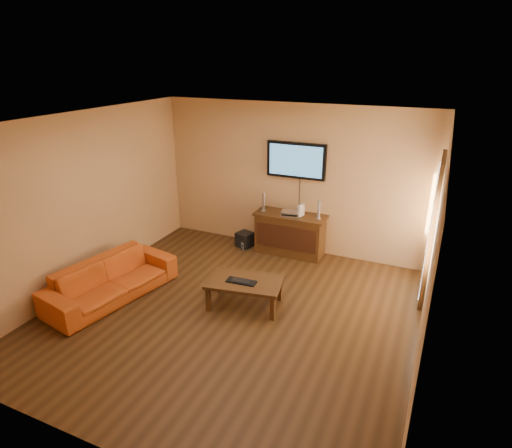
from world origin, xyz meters
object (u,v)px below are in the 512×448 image
Objects in this scene: coffee_table at (245,284)px; sofa at (110,274)px; television at (296,160)px; speaker_right at (319,211)px; media_console at (290,234)px; bottle at (242,247)px; speaker_left at (264,203)px; av_receiver at (290,213)px; subwoofer at (245,239)px; game_console at (301,210)px; keyboard at (241,281)px.

sofa reaches higher than coffee_table.
television is 3.28× the size of speaker_right.
bottle is at bearing -161.49° from media_console.
sofa is 5.59× the size of speaker_left.
av_receiver is 1.12m from subwoofer.
game_console is 2.07m from keyboard.
speaker_left is (1.42, 2.53, 0.54)m from sofa.
game_console is 1.33m from bottle.
game_console reaches higher than sofa.
game_console is 1.20× the size of bottle.
speaker_right is at bearing -7.60° from av_receiver.
av_receiver is at bearing -155.52° from game_console.
coffee_table is at bearing -74.74° from speaker_left.
television reaches higher than subwoofer.
bottle is (-1.04, -0.27, -0.79)m from game_console.
speaker_left is 1.63× the size of game_console.
speaker_right is at bearing 75.44° from coffee_table.
speaker_right is (0.51, 1.96, 0.56)m from coffee_table.
sofa is 2.72m from subwoofer.
subwoofer is at bearing -175.75° from speaker_left.
speaker_right reaches higher than bottle.
media_console is at bearing 179.75° from speaker_right.
media_console is at bearing -166.55° from game_console.
bottle is (-0.85, 1.68, -0.28)m from coffee_table.
game_console is at bearing 14.82° from bottle.
av_receiver is at bearing -78.99° from media_console.
speaker_right reaches higher than coffee_table.
subwoofer is 1.53× the size of bottle.
keyboard is at bearing -102.20° from av_receiver.
speaker_right is (0.52, -0.00, 0.53)m from media_console.
sofa is at bearing -162.86° from coffee_table.
speaker_left is at bearing 37.77° from bottle.
television is 3.38× the size of av_receiver.
coffee_table is 2.08m from speaker_left.
television is at bearing 80.17° from av_receiver.
av_receiver is (0.01, -0.25, -0.91)m from television.
subwoofer is at bearing -163.39° from television.
keyboard reaches higher than subwoofer.
speaker_right is at bearing -0.25° from media_console.
sofa is at bearing -133.88° from speaker_right.
subwoofer is (-1.09, -0.05, -0.74)m from game_console.
keyboard is at bearing -80.71° from game_console.
av_receiver is at bearing 89.32° from keyboard.
speaker_right is 1.19× the size of subwoofer.
coffee_table reaches higher than subwoofer.
speaker_left reaches higher than sofa.
av_receiver is (-0.51, -0.03, -0.12)m from speaker_right.
media_console is 0.65× the size of sofa.
speaker_left is 2.11m from keyboard.
sofa reaches higher than subwoofer.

